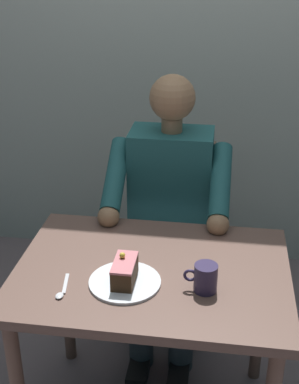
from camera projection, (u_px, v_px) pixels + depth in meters
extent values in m
cube|color=brown|center=(152.00, 273.00, 1.87)|extent=(0.96, 0.69, 0.04)
cylinder|color=brown|center=(261.00, 312.00, 2.22)|extent=(0.05, 0.05, 0.70)
cylinder|color=brown|center=(66.00, 295.00, 2.33)|extent=(0.05, 0.05, 0.70)
cube|color=brown|center=(170.00, 247.00, 2.54)|extent=(0.42, 0.42, 0.04)
cube|color=brown|center=(175.00, 184.00, 2.60)|extent=(0.38, 0.04, 0.45)
cylinder|color=brown|center=(204.00, 310.00, 2.45)|extent=(0.04, 0.04, 0.44)
cylinder|color=brown|center=(127.00, 303.00, 2.50)|extent=(0.04, 0.04, 0.44)
cylinder|color=brown|center=(207.00, 267.00, 2.77)|extent=(0.04, 0.04, 0.44)
cylinder|color=brown|center=(139.00, 261.00, 2.82)|extent=(0.04, 0.04, 0.44)
cube|color=#1E5356|center=(171.00, 191.00, 2.39)|extent=(0.36, 0.22, 0.57)
sphere|color=#956E4C|center=(172.00, 98.00, 2.20)|extent=(0.19, 0.19, 0.19)
cylinder|color=#956E4C|center=(172.00, 125.00, 2.25)|extent=(0.09, 0.09, 0.06)
cylinder|color=#1E5356|center=(221.00, 182.00, 2.18)|extent=(0.08, 0.33, 0.26)
sphere|color=#956E4C|center=(218.00, 225.00, 2.09)|extent=(0.09, 0.09, 0.09)
cylinder|color=#1E5356|center=(116.00, 175.00, 2.24)|extent=(0.08, 0.33, 0.26)
sphere|color=#956E4C|center=(109.00, 217.00, 2.14)|extent=(0.09, 0.09, 0.09)
cylinder|color=#293439|center=(186.00, 264.00, 2.40)|extent=(0.13, 0.38, 0.14)
cylinder|color=#293439|center=(147.00, 261.00, 2.42)|extent=(0.13, 0.38, 0.14)
cylinder|color=#293439|center=(181.00, 330.00, 2.34)|extent=(0.11, 0.11, 0.42)
cube|color=black|center=(179.00, 371.00, 2.37)|extent=(0.09, 0.22, 0.05)
cylinder|color=#293439|center=(141.00, 326.00, 2.36)|extent=(0.11, 0.11, 0.42)
cube|color=black|center=(139.00, 367.00, 2.39)|extent=(0.09, 0.22, 0.05)
cylinder|color=white|center=(125.00, 282.00, 1.78)|extent=(0.24, 0.24, 0.01)
cube|color=#382312|center=(125.00, 272.00, 1.77)|extent=(0.07, 0.14, 0.07)
cube|color=#C96E75|center=(124.00, 263.00, 1.75)|extent=(0.07, 0.14, 0.01)
sphere|color=gold|center=(122.00, 255.00, 1.76)|extent=(0.02, 0.02, 0.02)
cylinder|color=#302746|center=(206.00, 278.00, 1.73)|extent=(0.08, 0.08, 0.10)
torus|color=#302746|center=(190.00, 275.00, 1.73)|extent=(0.05, 0.01, 0.05)
cylinder|color=black|center=(206.00, 267.00, 1.71)|extent=(0.07, 0.07, 0.01)
cube|color=silver|center=(66.00, 284.00, 1.78)|extent=(0.03, 0.11, 0.01)
ellipsoid|color=silver|center=(59.00, 296.00, 1.71)|extent=(0.03, 0.04, 0.01)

